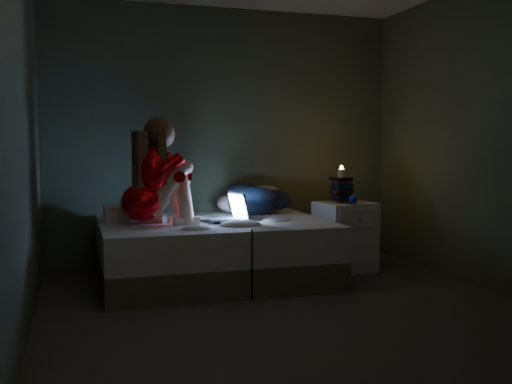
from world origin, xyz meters
name	(u,v)px	position (x,y,z in m)	size (l,w,h in m)	color
floor	(290,312)	(0.00, 0.00, -0.01)	(3.60, 3.80, 0.02)	#3C3430
wall_back	(225,137)	(0.00, 1.91, 1.30)	(3.60, 0.02, 2.60)	#515D43
wall_front	(456,127)	(0.00, -1.91, 1.30)	(3.60, 0.02, 2.60)	#515D43
wall_left	(21,133)	(-1.81, 0.00, 1.30)	(0.02, 3.80, 2.60)	#515D43
wall_right	(500,135)	(1.81, 0.00, 1.30)	(0.02, 3.80, 2.60)	#515D43
bed	(214,251)	(-0.32, 1.10, 0.27)	(1.98, 1.49, 0.54)	#B5B2AC
pillow	(132,213)	(-1.01, 1.29, 0.61)	(0.48, 0.34, 0.14)	white
woman	(143,171)	(-0.95, 0.96, 1.00)	(0.57, 0.37, 0.91)	#A1000A
laptop	(224,207)	(-0.24, 1.01, 0.68)	(0.37, 0.26, 0.26)	black
clothes_pile	(252,198)	(0.16, 1.48, 0.70)	(0.53, 0.42, 0.32)	#192B44
nightstand	(345,236)	(1.00, 1.14, 0.33)	(0.50, 0.44, 0.67)	silver
book_stack	(341,189)	(1.00, 1.23, 0.78)	(0.19, 0.25, 0.24)	black
candle	(342,173)	(1.00, 1.23, 0.94)	(0.07, 0.07, 0.08)	beige
phone	(344,203)	(0.93, 1.04, 0.67)	(0.07, 0.14, 0.01)	black
blue_orb	(351,200)	(0.99, 1.00, 0.71)	(0.08, 0.08, 0.08)	navy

